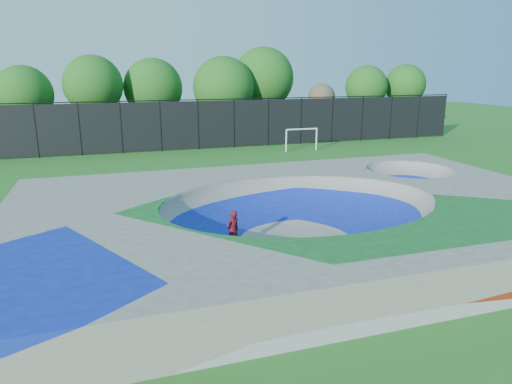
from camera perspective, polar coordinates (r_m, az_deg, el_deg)
ground at (r=18.24m, az=5.58°, el=-5.47°), size 120.00×120.00×0.00m
skate_deck at (r=17.99m, az=5.64°, el=-3.23°), size 22.00×14.00×1.50m
skater at (r=16.38m, az=-2.90°, el=-4.93°), size 0.68×0.60×1.57m
skateboard at (r=16.65m, az=-2.87°, el=-7.38°), size 0.77×0.62×0.05m
soccer_goal at (r=36.82m, az=5.72°, el=7.05°), size 2.74×0.12×1.81m
fence at (r=37.51m, az=-7.23°, el=8.47°), size 48.09×0.09×4.04m
treeline at (r=42.19m, az=-9.96°, el=12.93°), size 51.87×7.20×8.41m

